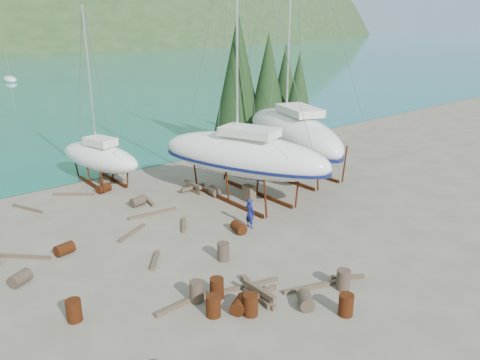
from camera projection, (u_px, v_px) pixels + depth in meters
ground at (248, 245)px, 23.64m from camera, size 600.00×600.00×0.00m
cypress_near_right at (268, 86)px, 38.09m from camera, size 3.60×3.60×10.00m
cypress_mid_right at (298, 97)px, 37.83m from camera, size 3.06×3.06×8.50m
cypress_back_left at (238, 74)px, 38.35m from camera, size 4.14×4.14×11.50m
cypress_far_right at (285, 88)px, 40.82m from camera, size 3.24×3.24×9.00m
moored_boat_mid at (10, 80)px, 87.72m from camera, size 2.00×5.00×6.05m
large_sailboat_near at (243, 155)px, 28.94m from camera, size 7.12×11.98×18.15m
large_sailboat_far at (292, 133)px, 33.43m from camera, size 7.52×12.96×19.69m
small_sailboat_shore at (100, 157)px, 32.12m from camera, size 4.02×7.69×11.76m
worker at (250, 213)px, 25.48m from camera, size 0.42×0.63×1.70m
drum_1 at (306, 300)px, 18.47m from camera, size 0.99×1.05×0.58m
drum_2 at (65, 249)px, 22.65m from camera, size 0.98×0.74×0.58m
drum_3 at (250, 305)px, 17.93m from camera, size 0.58×0.58×0.88m
drum_4 at (104, 188)px, 30.90m from camera, size 1.00×0.79×0.58m
drum_5 at (223, 251)px, 22.08m from camera, size 0.58×0.58×0.88m
drum_6 at (239, 227)px, 25.01m from camera, size 0.72×0.97×0.58m
drum_7 at (346, 305)px, 17.93m from camera, size 0.58×0.58×0.88m
drum_8 at (74, 310)px, 17.58m from camera, size 0.58×0.58×0.88m
drum_9 at (138, 201)px, 28.63m from camera, size 0.96×0.72×0.58m
drum_10 at (217, 288)px, 19.04m from camera, size 0.58×0.58×0.88m
drum_11 at (214, 191)px, 30.32m from camera, size 0.73×0.97×0.58m
drum_12 at (240, 304)px, 18.21m from camera, size 1.05×0.95×0.58m
drum_13 at (213, 306)px, 17.87m from camera, size 0.58×0.58×0.88m
drum_15 at (20, 278)px, 20.07m from camera, size 1.05×0.93×0.58m
drum_16 at (197, 291)px, 18.82m from camera, size 0.58×0.58×0.88m
drum_17 at (343, 280)px, 19.68m from camera, size 0.58×0.58×0.88m
timber_0 at (28, 208)px, 28.14m from camera, size 1.12×2.38×0.14m
timber_3 at (250, 285)px, 19.95m from camera, size 2.56×0.89×0.15m
timber_4 at (155, 260)px, 22.02m from camera, size 1.20×1.44×0.17m
timber_5 at (316, 286)px, 19.86m from camera, size 2.90×1.19×0.16m
timber_6 at (148, 201)px, 29.29m from camera, size 0.52×1.94×0.19m
timber_7 at (348, 277)px, 20.55m from camera, size 1.28×0.98×0.17m
timber_8 at (184, 225)px, 25.81m from camera, size 1.13×1.59×0.19m
timber_9 at (73, 194)px, 30.42m from camera, size 2.16×1.82×0.15m
timber_10 at (153, 214)px, 27.36m from camera, size 2.96×0.57×0.16m
timber_11 at (132, 233)px, 24.90m from camera, size 2.09×1.20×0.15m
timber_12 at (182, 304)px, 18.61m from camera, size 2.44×0.25×0.17m
timber_15 at (23, 256)px, 22.38m from camera, size 1.99×2.04×0.15m
timber_16 at (256, 291)px, 19.43m from camera, size 0.90×2.51×0.23m
timber_pile_fore at (259, 294)px, 18.86m from camera, size 1.80×1.80×0.60m
timber_pile_aft at (193, 187)px, 31.03m from camera, size 1.80×1.80×0.60m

